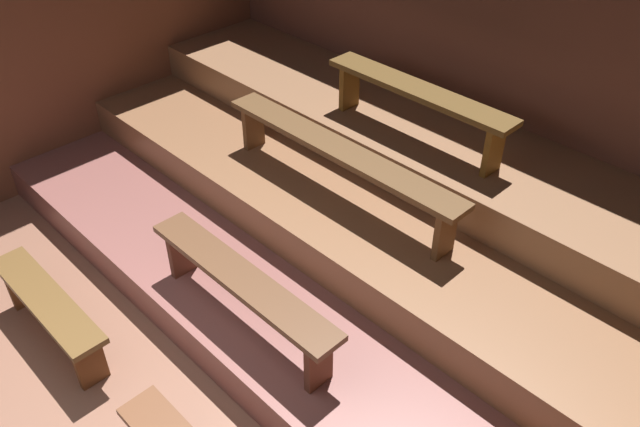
{
  "coord_description": "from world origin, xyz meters",
  "views": [
    {
      "loc": [
        2.68,
        -0.35,
        3.54
      ],
      "look_at": [
        -0.02,
        2.29,
        0.67
      ],
      "focal_mm": 35.96,
      "sensor_mm": 36.0,
      "label": 1
    }
  ],
  "objects_px": {
    "bench_lower_center": "(242,285)",
    "bench_middle_center": "(338,155)",
    "bench_upper_center": "(417,98)",
    "bench_floor_left": "(48,307)"
  },
  "relations": [
    {
      "from": "bench_lower_center",
      "to": "bench_middle_center",
      "type": "height_order",
      "value": "bench_middle_center"
    },
    {
      "from": "bench_middle_center",
      "to": "bench_upper_center",
      "type": "distance_m",
      "value": 0.76
    },
    {
      "from": "bench_floor_left",
      "to": "bench_middle_center",
      "type": "xyz_separation_m",
      "value": [
        0.75,
        2.11,
        0.66
      ]
    },
    {
      "from": "bench_lower_center",
      "to": "bench_middle_center",
      "type": "xyz_separation_m",
      "value": [
        -0.31,
        1.21,
        0.33
      ]
    },
    {
      "from": "bench_middle_center",
      "to": "bench_upper_center",
      "type": "xyz_separation_m",
      "value": [
        0.18,
        0.67,
        0.3
      ]
    },
    {
      "from": "bench_upper_center",
      "to": "bench_middle_center",
      "type": "bearing_deg",
      "value": -105.43
    },
    {
      "from": "bench_floor_left",
      "to": "bench_middle_center",
      "type": "relative_size",
      "value": 0.57
    },
    {
      "from": "bench_lower_center",
      "to": "bench_middle_center",
      "type": "distance_m",
      "value": 1.29
    },
    {
      "from": "bench_lower_center",
      "to": "bench_upper_center",
      "type": "xyz_separation_m",
      "value": [
        -0.12,
        1.87,
        0.63
      ]
    },
    {
      "from": "bench_floor_left",
      "to": "bench_lower_center",
      "type": "height_order",
      "value": "bench_lower_center"
    }
  ]
}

